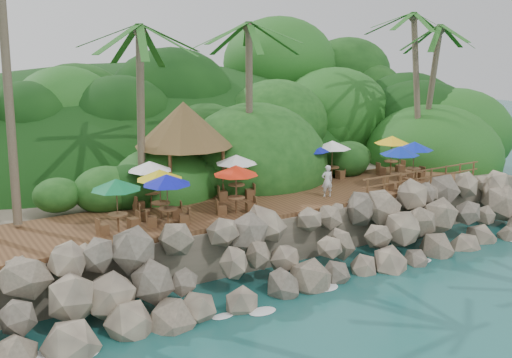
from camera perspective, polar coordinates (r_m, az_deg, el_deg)
ground at (r=25.00m, az=7.35°, el=-10.34°), size 140.00×140.00×0.00m
land_base at (r=37.78m, az=-7.98°, el=-0.49°), size 32.00×25.20×2.10m
jungle_hill at (r=44.82m, az=-11.81°, el=0.17°), size 44.80×28.00×15.40m
seawall at (r=26.04m, az=4.65°, el=-6.56°), size 29.00×4.00×2.30m
terrace at (r=28.88m, az=-0.00°, el=-2.32°), size 26.00×5.00×0.20m
jungle_foliage at (r=37.16m, az=-7.30°, el=-2.37°), size 44.00×16.00×12.00m
foam_line at (r=25.21m, az=6.91°, el=-10.05°), size 25.20×0.80×0.06m
palapa at (r=29.85m, az=-6.83°, el=5.15°), size 4.87×4.87×4.60m
dining_clusters at (r=29.05m, az=1.92°, el=1.67°), size 18.87×5.23×2.19m
railing at (r=32.40m, az=15.56°, el=0.21°), size 8.30×0.10×1.00m
waiter at (r=29.73m, az=6.73°, el=-0.19°), size 0.66×0.52×1.58m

